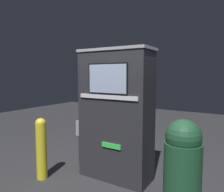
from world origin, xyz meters
The scene contains 4 objects.
ground_plane centered at (0.00, 0.00, 0.00)m, with size 14.00×14.00×0.00m, color #2D2D30.
gas_pump centered at (0.00, 0.23, 0.98)m, with size 1.18×0.50×1.96m.
safety_bollard centered at (-0.94, -0.40, 0.50)m, with size 0.16×0.16×0.94m.
trash_bin centered at (1.08, -0.11, 0.56)m, with size 0.43×0.43×1.09m.
Camera 1 is at (1.65, -2.57, 1.58)m, focal length 35.00 mm.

